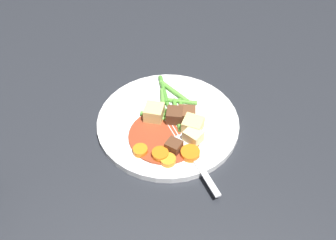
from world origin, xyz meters
TOP-DOWN VIEW (x-y plane):
  - ground_plane at (0.00, 0.00)m, footprint 3.00×3.00m
  - dinner_plate at (0.00, 0.00)m, footprint 0.25×0.25m
  - stew_sauce at (0.04, 0.00)m, footprint 0.12×0.12m
  - carrot_slice_0 at (0.08, -0.03)m, footprint 0.03×0.03m
  - carrot_slice_1 at (0.07, 0.05)m, footprint 0.04×0.04m
  - carrot_slice_2 at (0.09, 0.01)m, footprint 0.03×0.03m
  - carrot_slice_3 at (0.08, -0.00)m, footprint 0.04×0.04m
  - potato_chunk_0 at (0.02, 0.05)m, footprint 0.04×0.04m
  - potato_chunk_1 at (0.04, 0.05)m, footprint 0.04×0.04m
  - potato_chunk_2 at (0.00, -0.02)m, footprint 0.03×0.03m
  - meat_chunk_0 at (0.07, 0.02)m, footprint 0.03×0.03m
  - meat_chunk_1 at (-0.00, 0.01)m, footprint 0.03×0.03m
  - meat_chunk_2 at (-0.01, 0.03)m, footprint 0.03×0.03m
  - green_bean_0 at (-0.01, 0.01)m, footprint 0.03×0.05m
  - green_bean_1 at (-0.04, -0.02)m, footprint 0.06×0.02m
  - green_bean_2 at (-0.01, 0.01)m, footprint 0.07×0.05m
  - green_bean_3 at (-0.07, 0.00)m, footprint 0.05×0.06m
  - green_bean_4 at (-0.03, 0.02)m, footprint 0.05×0.02m
  - green_bean_5 at (-0.07, -0.02)m, footprint 0.07×0.03m
  - green_bean_6 at (-0.00, -0.00)m, footprint 0.02×0.07m
  - green_bean_7 at (-0.05, 0.02)m, footprint 0.01×0.06m
  - green_bean_8 at (-0.01, 0.01)m, footprint 0.08×0.03m
  - green_bean_9 at (-0.01, -0.02)m, footprint 0.01×0.07m
  - fork at (0.07, 0.05)m, footprint 0.16×0.11m

SIDE VIEW (x-z plane):
  - ground_plane at x=0.00m, z-range 0.00..0.00m
  - dinner_plate at x=0.00m, z-range 0.00..0.01m
  - stew_sauce at x=0.04m, z-range 0.01..0.02m
  - fork at x=0.07m, z-range 0.01..0.02m
  - green_bean_2 at x=-0.01m, z-range 0.01..0.02m
  - green_bean_4 at x=-0.03m, z-range 0.01..0.02m
  - green_bean_6 at x=0.00m, z-range 0.01..0.02m
  - green_bean_7 at x=-0.05m, z-range 0.01..0.02m
  - green_bean_8 at x=-0.01m, z-range 0.01..0.02m
  - green_bean_1 at x=-0.04m, z-range 0.01..0.02m
  - green_bean_5 at x=-0.07m, z-range 0.01..0.02m
  - green_bean_9 at x=-0.01m, z-range 0.01..0.02m
  - green_bean_3 at x=-0.07m, z-range 0.01..0.02m
  - green_bean_0 at x=-0.01m, z-range 0.01..0.02m
  - carrot_slice_2 at x=0.09m, z-range 0.01..0.02m
  - carrot_slice_0 at x=0.08m, z-range 0.01..0.02m
  - carrot_slice_1 at x=0.07m, z-range 0.01..0.02m
  - carrot_slice_3 at x=0.08m, z-range 0.01..0.02m
  - meat_chunk_0 at x=0.07m, z-range 0.01..0.03m
  - potato_chunk_1 at x=0.04m, z-range 0.01..0.03m
  - meat_chunk_2 at x=-0.01m, z-range 0.01..0.04m
  - potato_chunk_0 at x=0.02m, z-range 0.01..0.04m
  - meat_chunk_1 at x=0.00m, z-range 0.01..0.04m
  - potato_chunk_2 at x=0.00m, z-range 0.01..0.04m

